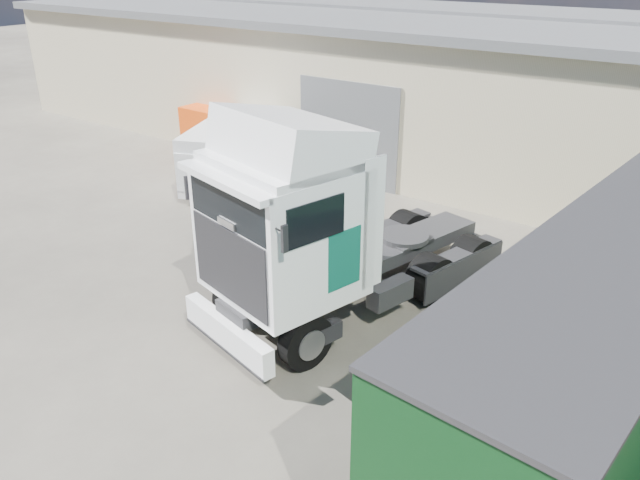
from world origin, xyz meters
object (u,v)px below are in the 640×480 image
Objects in this scene: box_trailer at (629,306)px; panel_van at (234,153)px; orange_skip at (220,135)px; tractor_unit at (318,236)px.

panel_van is (-13.73, 5.32, -1.19)m from box_trailer.
orange_skip is (-2.81, 2.20, -0.30)m from panel_van.
box_trailer is 14.78m from panel_van.
orange_skip is at bearing 157.42° from tractor_unit.
orange_skip is (-10.49, 7.78, -1.24)m from tractor_unit.
tractor_unit is 2.47× the size of orange_skip.
box_trailer is at bearing 16.49° from tractor_unit.
box_trailer is 2.02× the size of panel_van.
tractor_unit reaches higher than orange_skip.
orange_skip is at bearing 160.91° from box_trailer.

